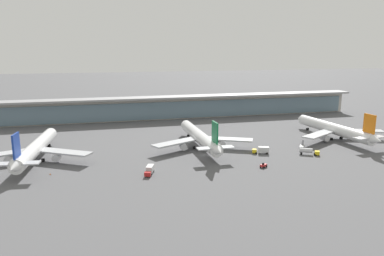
# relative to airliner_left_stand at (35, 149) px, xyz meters

# --- Properties ---
(ground_plane) EXTENTS (1200.00, 1200.00, 0.00)m
(ground_plane) POSITION_rel_airliner_left_stand_xyz_m (70.80, -9.02, -5.32)
(ground_plane) COLOR #515154
(airliner_left_stand) EXTENTS (48.48, 63.41, 16.88)m
(airliner_left_stand) POSITION_rel_airliner_left_stand_xyz_m (0.00, 0.00, 0.00)
(airliner_left_stand) COLOR white
(airliner_left_stand) RESTS_ON ground
(airliner_centre_stand) EXTENTS (48.78, 63.24, 16.88)m
(airliner_centre_stand) POSITION_rel_airliner_left_stand_xyz_m (72.29, 2.99, 0.00)
(airliner_centre_stand) COLOR white
(airliner_centre_stand) RESTS_ON ground
(airliner_right_stand) EXTENTS (48.63, 63.43, 16.88)m
(airliner_right_stand) POSITION_rel_airliner_left_stand_xyz_m (144.86, 2.56, 0.00)
(airliner_right_stand) COLOR white
(airliner_right_stand) RESTS_ON ground
(service_truck_near_nose_white) EXTENTS (5.15, 6.26, 2.70)m
(service_truck_near_nose_white) POSITION_rel_airliner_left_stand_xyz_m (119.58, -8.63, -4.51)
(service_truck_near_nose_white) COLOR silver
(service_truck_near_nose_white) RESTS_ON ground
(service_truck_under_wing_yellow) EXTENTS (8.53, 6.36, 2.95)m
(service_truck_under_wing_yellow) POSITION_rel_airliner_left_stand_xyz_m (115.95, -20.07, -3.61)
(service_truck_under_wing_yellow) COLOR yellow
(service_truck_under_wing_yellow) RESTS_ON ground
(service_truck_mid_apron_red) EXTENTS (3.33, 2.89, 2.05)m
(service_truck_mid_apron_red) POSITION_rel_airliner_left_stand_xyz_m (88.86, -31.91, -4.44)
(service_truck_mid_apron_red) COLOR #B21E1E
(service_truck_mid_apron_red) RESTS_ON ground
(service_truck_by_tail_red) EXTENTS (4.65, 7.65, 3.10)m
(service_truck_by_tail_red) POSITION_rel_airliner_left_stand_xyz_m (43.94, -28.68, -3.62)
(service_truck_by_tail_red) COLOR #B21E1E
(service_truck_by_tail_red) RESTS_ON ground
(service_truck_at_far_stand_yellow) EXTENTS (7.65, 4.49, 3.10)m
(service_truck_at_far_stand_yellow) POSITION_rel_airliner_left_stand_xyz_m (96.64, -13.30, -3.62)
(service_truck_at_far_stand_yellow) COLOR yellow
(service_truck_at_far_stand_yellow) RESTS_ON ground
(terminal_building) EXTENTS (268.03, 12.80, 15.20)m
(terminal_building) POSITION_rel_airliner_left_stand_xyz_m (70.80, 80.28, 2.55)
(terminal_building) COLOR #B2ADA3
(terminal_building) RESTS_ON ground
(safety_cone_alpha) EXTENTS (0.62, 0.62, 0.70)m
(safety_cone_alpha) POSITION_rel_airliner_left_stand_xyz_m (7.72, -20.23, -5.00)
(safety_cone_alpha) COLOR orange
(safety_cone_alpha) RESTS_ON ground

